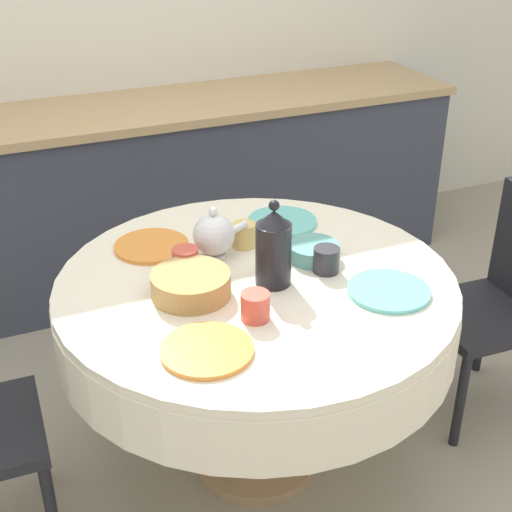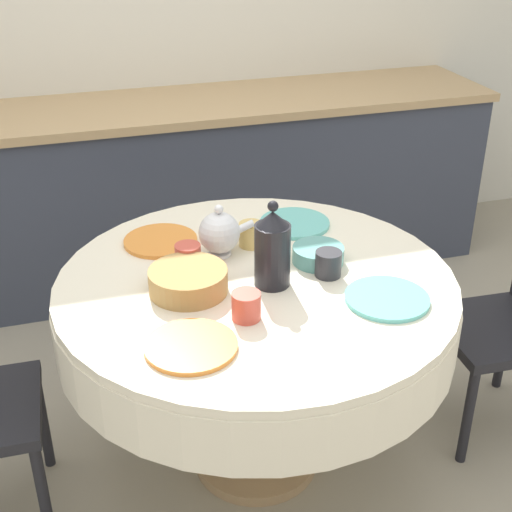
{
  "view_description": "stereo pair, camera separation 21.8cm",
  "coord_description": "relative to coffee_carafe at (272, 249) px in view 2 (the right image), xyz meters",
  "views": [
    {
      "loc": [
        -0.77,
        -1.77,
        1.88
      ],
      "look_at": [
        0.0,
        0.0,
        0.84
      ],
      "focal_mm": 50.0,
      "sensor_mm": 36.0,
      "label": 1
    },
    {
      "loc": [
        -0.56,
        -1.84,
        1.88
      ],
      "look_at": [
        0.0,
        0.0,
        0.84
      ],
      "focal_mm": 50.0,
      "sensor_mm": 36.0,
      "label": 2
    }
  ],
  "objects": [
    {
      "name": "cup_near_right",
      "position": [
        0.18,
        0.0,
        -0.08
      ],
      "size": [
        0.08,
        0.08,
        0.08
      ],
      "primitive_type": "cylinder",
      "color": "#28282D",
      "rests_on": "dining_table"
    },
    {
      "name": "plate_near_left",
      "position": [
        -0.31,
        -0.26,
        -0.11
      ],
      "size": [
        0.25,
        0.25,
        0.01
      ],
      "primitive_type": "cylinder",
      "color": "orange",
      "rests_on": "dining_table"
    },
    {
      "name": "kitchen_counter",
      "position": [
        -0.04,
        1.51,
        -0.42
      ],
      "size": [
        3.24,
        0.64,
        0.91
      ],
      "color": "#383D4C",
      "rests_on": "ground_plane"
    },
    {
      "name": "plate_far_left",
      "position": [
        -0.28,
        0.38,
        -0.11
      ],
      "size": [
        0.25,
        0.25,
        0.01
      ],
      "primitive_type": "cylinder",
      "color": "orange",
      "rests_on": "dining_table"
    },
    {
      "name": "plate_far_right",
      "position": [
        0.21,
        0.37,
        -0.11
      ],
      "size": [
        0.25,
        0.25,
        0.01
      ],
      "primitive_type": "cylinder",
      "color": "#60BCB7",
      "rests_on": "dining_table"
    },
    {
      "name": "wall_back",
      "position": [
        -0.04,
        1.85,
        0.42
      ],
      "size": [
        7.0,
        0.05,
        2.6
      ],
      "color": "silver",
      "rests_on": "ground_plane"
    },
    {
      "name": "cup_near_left",
      "position": [
        -0.13,
        -0.16,
        -0.08
      ],
      "size": [
        0.08,
        0.08,
        0.08
      ],
      "primitive_type": "cylinder",
      "color": "#CC4C3D",
      "rests_on": "dining_table"
    },
    {
      "name": "ground_plane",
      "position": [
        -0.04,
        0.05,
        -0.88
      ],
      "size": [
        12.0,
        12.0,
        0.0
      ],
      "primitive_type": "plane",
      "color": "#9E937F"
    },
    {
      "name": "coffee_carafe",
      "position": [
        0.0,
        0.0,
        0.0
      ],
      "size": [
        0.11,
        0.11,
        0.28
      ],
      "color": "black",
      "rests_on": "dining_table"
    },
    {
      "name": "plate_near_right",
      "position": [
        0.3,
        -0.19,
        -0.11
      ],
      "size": [
        0.25,
        0.25,
        0.01
      ],
      "primitive_type": "cylinder",
      "color": "#60BCB7",
      "rests_on": "dining_table"
    },
    {
      "name": "cup_far_left",
      "position": [
        -0.22,
        0.17,
        -0.08
      ],
      "size": [
        0.08,
        0.08,
        0.08
      ],
      "primitive_type": "cylinder",
      "color": "#CC4C3D",
      "rests_on": "dining_table"
    },
    {
      "name": "cup_far_right",
      "position": [
        0.01,
        0.27,
        -0.08
      ],
      "size": [
        0.08,
        0.08,
        0.08
      ],
      "primitive_type": "cylinder",
      "color": "#DBB766",
      "rests_on": "dining_table"
    },
    {
      "name": "teapot",
      "position": [
        -0.1,
        0.23,
        -0.04
      ],
      "size": [
        0.19,
        0.14,
        0.18
      ],
      "color": "white",
      "rests_on": "dining_table"
    },
    {
      "name": "fruit_bowl",
      "position": [
        0.19,
        0.09,
        -0.09
      ],
      "size": [
        0.17,
        0.17,
        0.05
      ],
      "primitive_type": "cylinder",
      "color": "#569993",
      "rests_on": "dining_table"
    },
    {
      "name": "bread_basket",
      "position": [
        -0.26,
        0.03,
        -0.08
      ],
      "size": [
        0.24,
        0.24,
        0.07
      ],
      "primitive_type": "cylinder",
      "color": "#AD844C",
      "rests_on": "dining_table"
    },
    {
      "name": "dining_table",
      "position": [
        -0.04,
        0.05,
        -0.25
      ],
      "size": [
        1.26,
        1.26,
        0.76
      ],
      "color": "tan",
      "rests_on": "ground_plane"
    }
  ]
}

